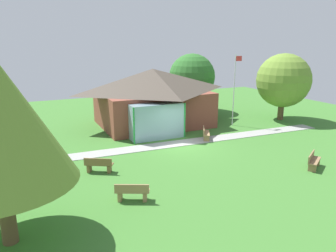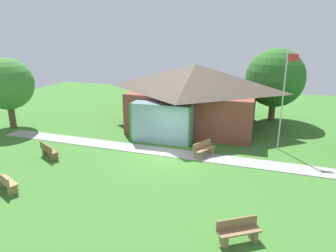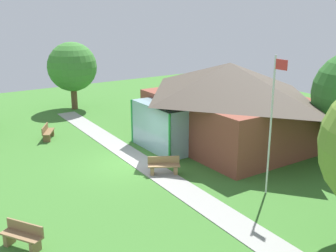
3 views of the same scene
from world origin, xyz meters
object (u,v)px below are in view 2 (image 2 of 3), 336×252
bench_front_right (238,232)px  bench_mid_left (49,151)px  bench_front_left (6,182)px  flagpole (284,97)px  pavilion (194,95)px  tree_behind_pavilion_right (275,78)px  tree_west_hedge (7,84)px  bench_rear_near_path (204,149)px

bench_front_right → bench_mid_left: (-10.87, 4.35, 0.00)m
bench_mid_left → bench_front_left: (0.60, -3.77, 0.00)m
flagpole → bench_mid_left: (-12.47, -5.32, -2.80)m
pavilion → tree_behind_pavilion_right: tree_behind_pavilion_right is taller
bench_front_left → tree_west_hedge: (-6.91, 7.94, 2.84)m
tree_west_hedge → bench_rear_near_path: bearing=-5.2°
flagpole → tree_west_hedge: bearing=-176.5°
bench_rear_near_path → tree_west_hedge: tree_west_hedge is taller
bench_front_right → bench_rear_near_path: same height
bench_mid_left → tree_west_hedge: size_ratio=0.30×
bench_mid_left → tree_west_hedge: 8.07m
bench_mid_left → tree_behind_pavilion_right: bearing=74.1°
flagpole → bench_rear_near_path: flagpole is taller
bench_front_right → bench_mid_left: same height
bench_front_left → bench_rear_near_path: bearing=66.2°
tree_behind_pavilion_right → bench_front_right: bearing=-94.4°
bench_front_right → tree_west_hedge: size_ratio=0.29×
pavilion → tree_behind_pavilion_right: size_ratio=1.68×
bench_front_left → tree_west_hedge: tree_west_hedge is taller
pavilion → bench_rear_near_path: size_ratio=6.28×
pavilion → bench_front_left: pavilion is taller
bench_front_left → tree_behind_pavilion_right: tree_behind_pavilion_right is taller
bench_mid_left → tree_west_hedge: (-6.31, 4.16, 2.84)m
pavilion → bench_front_right: 13.47m
flagpole → pavilion: bearing=154.1°
bench_front_right → bench_mid_left: size_ratio=0.99×
flagpole → tree_behind_pavilion_right: flagpole is taller
bench_front_right → flagpole: bearing=-131.4°
pavilion → bench_front_right: size_ratio=6.36×
bench_mid_left → bench_front_left: bearing=-51.2°
bench_rear_near_path → bench_mid_left: 8.79m
pavilion → bench_front_right: (4.38, -12.57, -2.02)m
bench_rear_near_path → tree_west_hedge: (-14.63, 1.34, 2.84)m
bench_front_left → bench_mid_left: bearing=124.7°
bench_rear_near_path → bench_mid_left: (-8.32, -2.83, 0.00)m
bench_front_right → tree_behind_pavilion_right: tree_behind_pavilion_right is taller
bench_front_right → bench_rear_near_path: 7.62m
flagpole → tree_behind_pavilion_right: (-0.35, 6.52, 0.20)m
bench_front_right → bench_front_left: 10.29m
tree_west_hedge → tree_behind_pavilion_right: size_ratio=0.90×
flagpole → bench_front_right: 10.19m
bench_front_right → bench_rear_near_path: bearing=-102.4°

